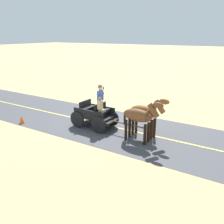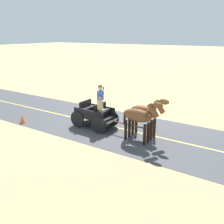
# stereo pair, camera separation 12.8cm
# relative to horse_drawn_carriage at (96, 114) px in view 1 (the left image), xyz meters

# --- Properties ---
(ground_plane) EXTENTS (200.00, 200.00, 0.00)m
(ground_plane) POSITION_rel_horse_drawn_carriage_xyz_m (-0.50, -0.26, -0.82)
(ground_plane) COLOR tan
(road_surface) EXTENTS (5.50, 160.00, 0.01)m
(road_surface) POSITION_rel_horse_drawn_carriage_xyz_m (-0.50, -0.26, -0.81)
(road_surface) COLOR #424247
(road_surface) RESTS_ON ground
(road_centre_stripe) EXTENTS (0.12, 160.00, 0.00)m
(road_centre_stripe) POSITION_rel_horse_drawn_carriage_xyz_m (-0.50, -0.26, -0.81)
(road_centre_stripe) COLOR #DBCC4C
(road_centre_stripe) RESTS_ON road_surface
(horse_drawn_carriage) EXTENTS (1.50, 4.51, 2.50)m
(horse_drawn_carriage) POSITION_rel_horse_drawn_carriage_xyz_m (0.00, 0.00, 0.00)
(horse_drawn_carriage) COLOR black
(horse_drawn_carriage) RESTS_ON ground
(horse_near_side) EXTENTS (0.65, 2.13, 2.21)m
(horse_near_side) POSITION_rel_horse_drawn_carriage_xyz_m (-0.24, 3.04, 0.51)
(horse_near_side) COLOR brown
(horse_near_side) RESTS_ON ground
(horse_off_side) EXTENTS (0.66, 2.13, 2.21)m
(horse_off_side) POSITION_rel_horse_drawn_carriage_xyz_m (0.50, 3.01, 0.51)
(horse_off_side) COLOR brown
(horse_off_side) RESTS_ON ground
(traffic_cone) EXTENTS (0.32, 0.32, 0.50)m
(traffic_cone) POSITION_rel_horse_drawn_carriage_xyz_m (1.89, -4.18, -0.57)
(traffic_cone) COLOR orange
(traffic_cone) RESTS_ON ground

